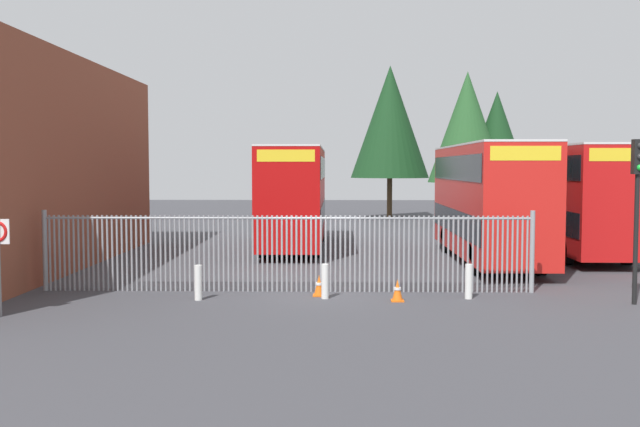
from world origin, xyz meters
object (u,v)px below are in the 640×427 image
at_px(double_decker_bus_near_gate, 487,198).
at_px(bollard_near_left, 198,283).
at_px(double_decker_bus_behind_fence_right, 569,195).
at_px(bollard_near_right, 469,281).
at_px(traffic_cone_by_gate, 319,286).
at_px(traffic_light_kerbside, 637,190).
at_px(bollard_center_front, 325,281).
at_px(traffic_cone_mid_forecourt, 397,291).
at_px(double_decker_bus_behind_fence_left, 294,193).

xyz_separation_m(double_decker_bus_near_gate, bollard_near_left, (-9.42, -8.13, -1.95)).
height_order(double_decker_bus_behind_fence_right, bollard_near_right, double_decker_bus_behind_fence_right).
height_order(double_decker_bus_near_gate, traffic_cone_by_gate, double_decker_bus_near_gate).
bearing_deg(double_decker_bus_behind_fence_right, bollard_near_right, -119.86).
xyz_separation_m(traffic_cone_by_gate, traffic_light_kerbside, (8.27, -1.06, 2.70)).
bearing_deg(bollard_center_front, double_decker_bus_near_gate, 52.55).
xyz_separation_m(double_decker_bus_near_gate, bollard_near_right, (-2.09, -7.78, -1.95)).
bearing_deg(traffic_cone_by_gate, traffic_cone_mid_forecourt, -19.63).
bearing_deg(traffic_cone_mid_forecourt, double_decker_bus_near_gate, 63.63).
bearing_deg(double_decker_bus_near_gate, double_decker_bus_behind_fence_left, 149.02).
xyz_separation_m(double_decker_bus_behind_fence_left, traffic_cone_mid_forecourt, (3.48, -12.72, -2.13)).
bearing_deg(traffic_cone_by_gate, double_decker_bus_behind_fence_right, 44.95).
bearing_deg(bollard_center_front, traffic_cone_by_gate, 113.28).
bearing_deg(double_decker_bus_behind_fence_left, double_decker_bus_behind_fence_right, -9.74).
bearing_deg(double_decker_bus_behind_fence_right, traffic_cone_by_gate, -135.05).
xyz_separation_m(double_decker_bus_behind_fence_right, traffic_cone_mid_forecourt, (-7.91, -10.76, -2.13)).
bearing_deg(double_decker_bus_behind_fence_left, traffic_cone_by_gate, -83.48).
bearing_deg(double_decker_bus_behind_fence_right, traffic_cone_mid_forecourt, -126.32).
height_order(double_decker_bus_near_gate, bollard_near_left, double_decker_bus_near_gate).
height_order(double_decker_bus_near_gate, traffic_light_kerbside, double_decker_bus_near_gate).
height_order(bollard_near_right, traffic_light_kerbside, traffic_light_kerbside).
bearing_deg(bollard_near_right, bollard_center_front, -179.15).
bearing_deg(bollard_near_right, traffic_light_kerbside, -9.74).
distance_m(bollard_center_front, bollard_near_right, 3.91).
bearing_deg(traffic_light_kerbside, traffic_cone_mid_forecourt, 177.14).
xyz_separation_m(double_decker_bus_behind_fence_right, bollard_center_front, (-9.85, -10.41, -1.95)).
distance_m(double_decker_bus_near_gate, bollard_center_front, 10.06).
relative_size(double_decker_bus_near_gate, traffic_cone_mid_forecourt, 18.32).
relative_size(double_decker_bus_near_gate, double_decker_bus_behind_fence_left, 1.00).
bearing_deg(bollard_near_left, double_decker_bus_behind_fence_left, 81.58).
xyz_separation_m(double_decker_bus_near_gate, traffic_cone_by_gate, (-6.17, -7.44, -2.13)).
height_order(bollard_center_front, bollard_near_right, same).
distance_m(double_decker_bus_behind_fence_left, bollard_near_right, 13.60).
distance_m(double_decker_bus_near_gate, traffic_cone_by_gate, 9.90).
distance_m(double_decker_bus_behind_fence_right, traffic_cone_mid_forecourt, 13.53).
distance_m(double_decker_bus_behind_fence_left, double_decker_bus_behind_fence_right, 11.56).
distance_m(traffic_cone_by_gate, traffic_cone_mid_forecourt, 2.24).
distance_m(double_decker_bus_behind_fence_right, bollard_center_front, 14.46).
bearing_deg(double_decker_bus_near_gate, bollard_near_left, -139.19).
relative_size(double_decker_bus_behind_fence_left, double_decker_bus_behind_fence_right, 1.00).
distance_m(double_decker_bus_behind_fence_right, traffic_cone_by_gate, 14.33).
relative_size(double_decker_bus_behind_fence_left, traffic_cone_mid_forecourt, 18.32).
bearing_deg(traffic_light_kerbside, double_decker_bus_behind_fence_left, 126.50).
bearing_deg(double_decker_bus_behind_fence_left, traffic_light_kerbside, -53.50).
relative_size(double_decker_bus_behind_fence_right, bollard_near_right, 11.38).
bearing_deg(bollard_near_left, traffic_cone_mid_forecourt, -0.62).
height_order(double_decker_bus_behind_fence_right, bollard_center_front, double_decker_bus_behind_fence_right).
bearing_deg(bollard_center_front, double_decker_bus_behind_fence_left, 97.10).
bearing_deg(bollard_near_left, double_decker_bus_behind_fence_right, 38.89).
distance_m(bollard_center_front, traffic_cone_mid_forecourt, 1.98).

